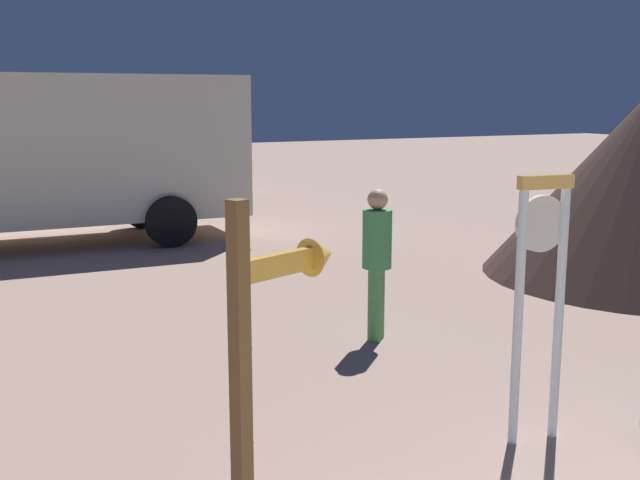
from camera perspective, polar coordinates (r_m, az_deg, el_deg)
name	(u,v)px	position (r m, az deg, el deg)	size (l,w,h in m)	color
standing_clock	(540,279)	(5.97, 15.93, -2.81)	(0.45, 0.14, 2.04)	white
arrow_sign	(275,313)	(4.81, -3.31, -5.36)	(0.89, 0.49, 2.02)	brown
person_distant	(377,257)	(8.29, 4.22, -1.22)	(0.32, 0.32, 1.65)	#4F954B
box_truck_near	(57,153)	(14.46, -18.83, 6.11)	(7.11, 2.63, 2.98)	silver
box_truck_far	(111,133)	(21.81, -15.16, 7.63)	(6.40, 3.47, 3.04)	beige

